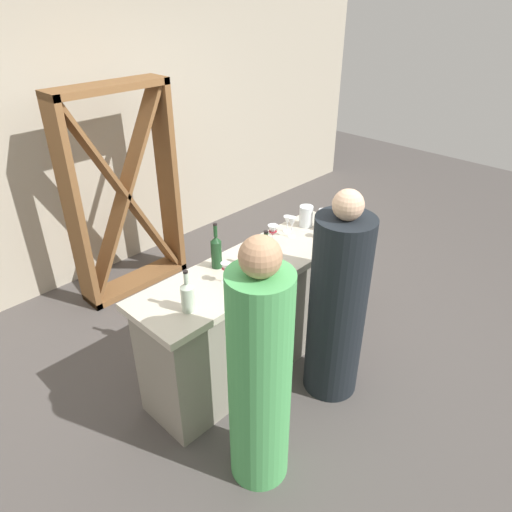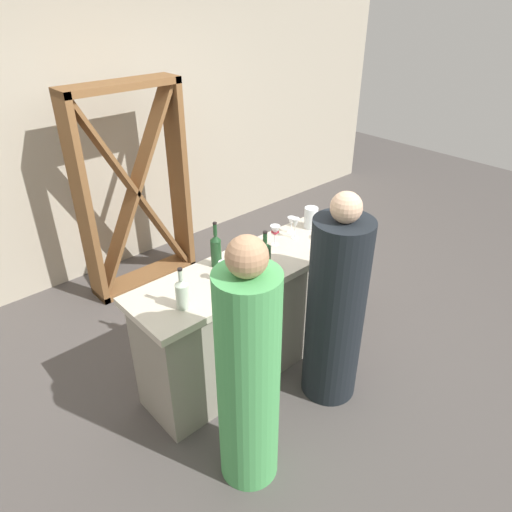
% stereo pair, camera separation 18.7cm
% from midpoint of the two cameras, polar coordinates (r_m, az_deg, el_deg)
% --- Properties ---
extents(ground_plane, '(12.00, 12.00, 0.00)m').
position_cam_midpoint_polar(ground_plane, '(3.89, -1.41, -12.54)').
color(ground_plane, '#4C4744').
extents(back_wall, '(8.00, 0.10, 2.80)m').
position_cam_midpoint_polar(back_wall, '(4.85, -20.78, 13.54)').
color(back_wall, '#B2A893').
rests_on(back_wall, ground).
extents(bar_counter, '(1.92, 0.55, 0.93)m').
position_cam_midpoint_polar(bar_counter, '(3.59, -1.50, -7.05)').
color(bar_counter, gray).
rests_on(bar_counter, ground).
extents(wine_rack, '(1.05, 0.28, 1.94)m').
position_cam_midpoint_polar(wine_rack, '(4.51, -16.87, 7.13)').
color(wine_rack, brown).
rests_on(wine_rack, ground).
extents(wine_bottle_leftmost_clear_pale, '(0.08, 0.08, 0.28)m').
position_cam_midpoint_polar(wine_bottle_leftmost_clear_pale, '(2.85, -10.16, -4.78)').
color(wine_bottle_leftmost_clear_pale, '#B7C6B2').
rests_on(wine_bottle_leftmost_clear_pale, bar_counter).
extents(wine_bottle_second_left_olive_green, '(0.07, 0.07, 0.33)m').
position_cam_midpoint_polar(wine_bottle_second_left_olive_green, '(3.23, -6.48, 0.59)').
color(wine_bottle_second_left_olive_green, '#193D1E').
rests_on(wine_bottle_second_left_olive_green, bar_counter).
extents(wine_bottle_center_olive_green, '(0.08, 0.08, 0.29)m').
position_cam_midpoint_polar(wine_bottle_center_olive_green, '(3.21, -0.49, 0.17)').
color(wine_bottle_center_olive_green, '#193D1E').
rests_on(wine_bottle_center_olive_green, bar_counter).
extents(wine_bottle_second_right_amber_brown, '(0.08, 0.08, 0.33)m').
position_cam_midpoint_polar(wine_bottle_second_right_amber_brown, '(3.72, 8.40, 4.61)').
color(wine_bottle_second_right_amber_brown, '#331E0F').
rests_on(wine_bottle_second_right_amber_brown, bar_counter).
extents(wine_glass_near_left, '(0.07, 0.07, 0.15)m').
position_cam_midpoint_polar(wine_glass_near_left, '(3.61, 7.40, 3.59)').
color(wine_glass_near_left, white).
rests_on(wine_glass_near_left, bar_counter).
extents(wine_glass_near_center, '(0.06, 0.06, 0.15)m').
position_cam_midpoint_polar(wine_glass_near_center, '(3.07, -5.46, -1.57)').
color(wine_glass_near_center, white).
rests_on(wine_glass_near_center, bar_counter).
extents(wine_glass_near_right, '(0.08, 0.08, 0.14)m').
position_cam_midpoint_polar(wine_glass_near_right, '(3.81, 6.74, 5.01)').
color(wine_glass_near_right, white).
rests_on(wine_glass_near_right, bar_counter).
extents(wine_glass_far_left, '(0.06, 0.06, 0.17)m').
position_cam_midpoint_polar(wine_glass_far_left, '(3.61, 2.89, 3.99)').
color(wine_glass_far_left, white).
rests_on(wine_glass_far_left, bar_counter).
extents(wine_glass_far_center, '(0.08, 0.08, 0.16)m').
position_cam_midpoint_polar(wine_glass_far_center, '(3.51, 0.52, 2.99)').
color(wine_glass_far_center, white).
rests_on(wine_glass_far_center, bar_counter).
extents(wine_glass_far_right, '(0.07, 0.07, 0.13)m').
position_cam_midpoint_polar(wine_glass_far_right, '(3.70, 2.37, 4.23)').
color(wine_glass_far_right, white).
rests_on(wine_glass_far_right, bar_counter).
extents(water_pitcher, '(0.11, 0.11, 0.17)m').
position_cam_midpoint_polar(water_pitcher, '(3.81, 4.68, 4.81)').
color(water_pitcher, silver).
rests_on(water_pitcher, bar_counter).
extents(person_left_guest, '(0.45, 0.45, 1.64)m').
position_cam_midpoint_polar(person_left_guest, '(2.68, -1.62, -14.59)').
color(person_left_guest, '#4CA559').
rests_on(person_left_guest, ground).
extents(person_center_guest, '(0.48, 0.48, 1.58)m').
position_cam_midpoint_polar(person_center_guest, '(3.27, 8.19, -6.08)').
color(person_center_guest, black).
rests_on(person_center_guest, ground).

